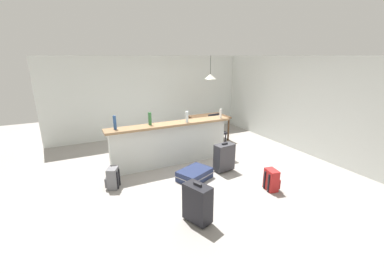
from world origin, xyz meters
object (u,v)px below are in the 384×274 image
Objects in this scene: dining_table at (209,119)px; suitcase_upright_black at (197,203)px; pendant_lamp at (210,77)px; backpack_red at (272,180)px; bottle_white at (221,114)px; suitcase_flat_navy at (195,174)px; bottle_green at (150,119)px; bottle_blue at (115,123)px; dining_chair_near_partition at (216,129)px; suitcase_upright_charcoal at (224,157)px; bottle_clear at (187,117)px; backpack_grey at (113,178)px.

suitcase_upright_black is at bearing -122.44° from dining_table.
pendant_lamp is 3.76m from backpack_red.
bottle_white is 2.92m from suitcase_upright_black.
suitcase_flat_navy is 1.55m from backpack_red.
bottle_green reaches higher than backpack_red.
bottle_green is (0.77, 0.03, -0.00)m from bottle_blue.
backpack_red is at bearing -97.96° from dining_chair_near_partition.
suitcase_upright_charcoal is (-0.87, -2.17, -1.58)m from pendant_lamp.
bottle_green is 0.67× the size of backpack_red.
bottle_green is 2.69m from pendant_lamp.
bottle_clear is at bearing -149.46° from dining_chair_near_partition.
bottle_white is 0.54× the size of backpack_grey.
suitcase_upright_black is at bearing -111.42° from bottle_clear.
bottle_green reaches higher than bottle_clear.
dining_table reaches higher than backpack_grey.
bottle_white is at bearing 50.81° from suitcase_upright_black.
bottle_green reaches higher than suitcase_upright_black.
bottle_white reaches higher than suitcase_upright_black.
suitcase_upright_charcoal is (1.40, 1.39, 0.00)m from suitcase_upright_black.
bottle_clear reaches higher than bottle_white.
dining_table is 1.18× the size of dining_chair_near_partition.
bottle_green reaches higher than bottle_white.
pendant_lamp reaches higher than backpack_red.
bottle_blue is at bearing -167.93° from dining_chair_near_partition.
backpack_red is (2.73, -1.45, 0.00)m from backpack_grey.
bottle_blue is 0.69× the size of backpack_grey.
suitcase_flat_navy is 1.65m from backpack_grey.
suitcase_flat_navy is at bearing -105.07° from bottle_clear.
bottle_clear is at bearing -10.98° from bottle_green.
bottle_green reaches higher than suitcase_flat_navy.
pendant_lamp is at bearing 80.96° from backpack_red.
dining_table is (0.46, 1.34, -0.49)m from bottle_white.
pendant_lamp is 0.79× the size of suitcase_flat_navy.
suitcase_upright_charcoal is at bearing -115.31° from bottle_white.
suitcase_flat_navy is (-1.50, -1.61, -0.41)m from dining_chair_near_partition.
bottle_clear is 2.14m from pendant_lamp.
bottle_blue is 3.26m from dining_table.
bottle_clear is 0.29× the size of suitcase_flat_navy.
suitcase_upright_charcoal is (-0.72, -1.52, -0.19)m from dining_chair_near_partition.
bottle_white is 1.02m from dining_chair_near_partition.
bottle_blue is 1.15m from backpack_grey.
backpack_red is at bearing -27.95° from backpack_grey.
bottle_clear reaches higher than dining_chair_near_partition.
suitcase_upright_charcoal is at bearing -111.38° from dining_table.
pendant_lamp is at bearing 53.72° from suitcase_flat_navy.
suitcase_upright_black is 1.97m from suitcase_upright_charcoal.
bottle_green is 0.26× the size of dining_table.
bottle_green is 0.85m from bottle_clear.
bottle_white reaches higher than suitcase_upright_charcoal.
suitcase_upright_charcoal reaches higher than backpack_red.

